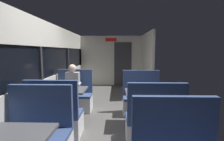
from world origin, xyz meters
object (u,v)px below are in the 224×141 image
Objects in this scene: bench_near_window_facing_entry at (37,139)px; dining_table_rear_aisle at (147,96)px; seated_passenger at (73,91)px; coffee_cup_secondary at (61,86)px; bench_mid_window_facing_end at (56,119)px; bench_mid_window_facing_entry at (74,98)px; bench_rear_aisle_facing_entry at (142,101)px; coffee_cup_primary at (141,89)px; bench_rear_aisle_facing_end at (154,125)px; dining_table_mid_window at (66,94)px.

dining_table_rear_aisle is (1.79, 1.22, 0.31)m from bench_near_window_facing_entry.
bench_near_window_facing_entry is at bearing -90.00° from seated_passenger.
coffee_cup_secondary is (-1.94, 0.28, 0.15)m from dining_table_rear_aisle.
seated_passenger reaches higher than bench_mid_window_facing_end.
bench_mid_window_facing_end and bench_mid_window_facing_entry have the same top height.
bench_rear_aisle_facing_entry reaches higher than coffee_cup_primary.
coffee_cup_primary is (-0.13, 0.73, 0.46)m from bench_rear_aisle_facing_end.
coffee_cup_primary is (1.66, -0.17, 0.15)m from dining_table_mid_window.
bench_mid_window_facing_end is 1.80m from bench_rear_aisle_facing_end.
bench_mid_window_facing_entry is 2.03m from dining_table_rear_aisle.
coffee_cup_secondary is (-0.15, 1.50, 0.46)m from bench_near_window_facing_entry.
bench_rear_aisle_facing_end is at bearing -80.10° from coffee_cup_primary.
bench_mid_window_facing_entry and bench_rear_aisle_facing_entry have the same top height.
bench_rear_aisle_facing_end is (1.79, -0.20, 0.00)m from bench_mid_window_facing_end.
bench_near_window_facing_entry and bench_rear_aisle_facing_entry have the same top height.
dining_table_rear_aisle is 0.82× the size of bench_rear_aisle_facing_entry.
bench_mid_window_facing_entry is 0.79m from coffee_cup_secondary.
dining_table_rear_aisle is 0.20m from coffee_cup_primary.
bench_rear_aisle_facing_entry is at bearing 15.59° from dining_table_mid_window.
seated_passenger is at bearing 90.00° from dining_table_mid_window.
bench_rear_aisle_facing_end is at bearing -90.00° from bench_rear_aisle_facing_entry.
dining_table_mid_window is 0.82× the size of bench_rear_aisle_facing_end.
dining_table_rear_aisle is 1.97m from seated_passenger.
bench_mid_window_facing_end is (0.00, 0.72, 0.00)m from bench_near_window_facing_entry.
coffee_cup_primary reaches higher than dining_table_mid_window.
coffee_cup_secondary is at bearing 95.53° from bench_near_window_facing_entry.
bench_rear_aisle_facing_end is at bearing -26.68° from dining_table_mid_window.
bench_mid_window_facing_entry is (0.00, 1.40, 0.00)m from bench_mid_window_facing_end.
bench_rear_aisle_facing_end is 2.36m from seated_passenger.
bench_mid_window_facing_end reaches higher than coffee_cup_primary.
bench_rear_aisle_facing_end is at bearing -6.38° from bench_mid_window_facing_end.
bench_mid_window_facing_entry is at bearing 90.00° from bench_mid_window_facing_end.
coffee_cup_primary is 1.82m from coffee_cup_secondary.
bench_mid_window_facing_end is at bearing -90.00° from seated_passenger.
dining_table_rear_aisle is at bearing -8.13° from coffee_cup_secondary.
dining_table_mid_window is at bearing 90.00° from bench_near_window_facing_entry.
bench_near_window_facing_entry and bench_rear_aisle_facing_end have the same top height.
coffee_cup_primary reaches higher than dining_table_rear_aisle.
bench_mid_window_facing_entry reaches higher than dining_table_mid_window.
bench_mid_window_facing_entry reaches higher than dining_table_rear_aisle.
bench_rear_aisle_facing_entry is (1.79, 1.20, 0.00)m from bench_mid_window_facing_end.
bench_near_window_facing_entry reaches higher than coffee_cup_primary.
coffee_cup_secondary is at bearing 171.87° from dining_table_rear_aisle.
bench_mid_window_facing_entry is at bearing 90.00° from dining_table_mid_window.
bench_rear_aisle_facing_entry reaches higher than dining_table_mid_window.
bench_mid_window_facing_entry is at bearing 90.00° from bench_near_window_facing_entry.
bench_near_window_facing_entry is at bearing -132.94° from bench_rear_aisle_facing_entry.
seated_passenger is (0.00, -0.07, 0.21)m from bench_mid_window_facing_entry.
bench_near_window_facing_entry is at bearing -145.64° from dining_table_rear_aisle.
dining_table_rear_aisle is (1.79, -0.90, 0.31)m from bench_mid_window_facing_entry.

